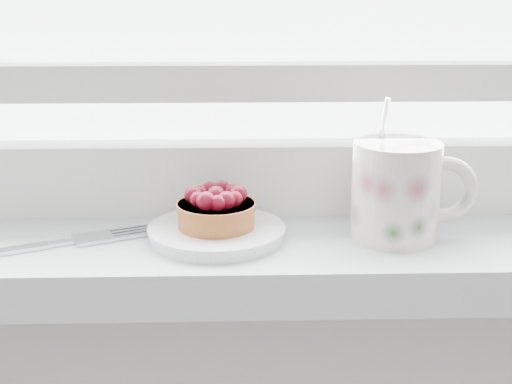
{
  "coord_description": "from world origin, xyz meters",
  "views": [
    {
      "loc": [
        0.0,
        1.28,
        1.16
      ],
      "look_at": [
        0.02,
        1.88,
        0.98
      ],
      "focal_mm": 50.0,
      "sensor_mm": 36.0,
      "label": 1
    }
  ],
  "objects_px": {
    "raspberry_tart": "(216,208)",
    "fork": "(26,248)",
    "floral_mug": "(399,189)",
    "saucer": "(217,233)"
  },
  "relations": [
    {
      "from": "raspberry_tart",
      "to": "fork",
      "type": "distance_m",
      "value": 0.17
    },
    {
      "from": "raspberry_tart",
      "to": "floral_mug",
      "type": "relative_size",
      "value": 0.57
    },
    {
      "from": "floral_mug",
      "to": "raspberry_tart",
      "type": "bearing_deg",
      "value": 179.64
    },
    {
      "from": "saucer",
      "to": "raspberry_tart",
      "type": "height_order",
      "value": "raspberry_tart"
    },
    {
      "from": "saucer",
      "to": "floral_mug",
      "type": "relative_size",
      "value": 0.98
    },
    {
      "from": "saucer",
      "to": "raspberry_tart",
      "type": "xyz_separation_m",
      "value": [
        0.0,
        0.0,
        0.02
      ]
    },
    {
      "from": "raspberry_tart",
      "to": "saucer",
      "type": "bearing_deg",
      "value": -165.0
    },
    {
      "from": "floral_mug",
      "to": "fork",
      "type": "xyz_separation_m",
      "value": [
        -0.33,
        -0.02,
        -0.04
      ]
    },
    {
      "from": "fork",
      "to": "floral_mug",
      "type": "bearing_deg",
      "value": 3.85
    },
    {
      "from": "saucer",
      "to": "floral_mug",
      "type": "distance_m",
      "value": 0.17
    }
  ]
}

